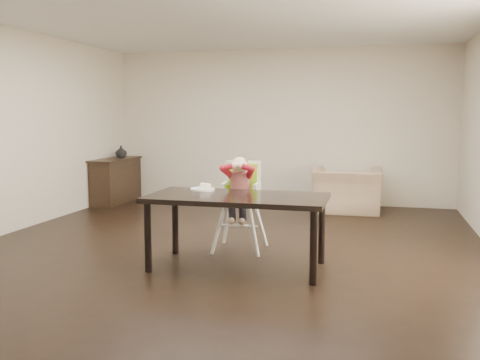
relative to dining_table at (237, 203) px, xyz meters
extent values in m
plane|color=black|center=(-0.34, 0.68, -0.67)|extent=(7.00, 7.00, 0.00)
cube|color=beige|center=(-0.34, 4.18, 0.68)|extent=(6.00, 0.02, 2.70)
cube|color=beige|center=(-0.34, -2.82, 0.68)|extent=(6.00, 0.02, 2.70)
cube|color=white|center=(-0.34, 0.68, 2.03)|extent=(6.00, 7.00, 0.02)
cube|color=black|center=(0.00, 0.00, 0.05)|extent=(1.80, 0.90, 0.05)
cylinder|color=black|center=(-0.82, -0.37, -0.32)|extent=(0.07, 0.07, 0.70)
cylinder|color=black|center=(0.82, -0.37, -0.32)|extent=(0.07, 0.07, 0.70)
cylinder|color=black|center=(-0.82, 0.37, -0.32)|extent=(0.07, 0.07, 0.70)
cylinder|color=black|center=(0.82, 0.37, -0.32)|extent=(0.07, 0.07, 0.70)
cylinder|color=white|center=(-0.35, 0.50, -0.38)|extent=(0.04, 0.04, 0.57)
cylinder|color=white|center=(0.06, 0.51, -0.38)|extent=(0.04, 0.04, 0.57)
cylinder|color=white|center=(-0.36, 0.91, -0.38)|extent=(0.04, 0.04, 0.57)
cylinder|color=white|center=(0.05, 0.92, -0.38)|extent=(0.04, 0.04, 0.57)
cube|color=white|center=(-0.15, 0.71, -0.10)|extent=(0.42, 0.38, 0.05)
cube|color=#91D61B|center=(-0.15, 0.71, -0.06)|extent=(0.33, 0.31, 0.03)
cube|color=white|center=(-0.16, 0.87, 0.14)|extent=(0.41, 0.06, 0.43)
cube|color=#91D61B|center=(-0.16, 0.84, 0.13)|extent=(0.35, 0.03, 0.39)
cube|color=black|center=(-0.22, 0.76, 0.13)|extent=(0.03, 0.19, 0.02)
cube|color=black|center=(-0.09, 0.77, 0.13)|extent=(0.03, 0.19, 0.02)
cylinder|color=#AA1913|center=(-0.15, 0.71, 0.09)|extent=(0.24, 0.24, 0.28)
sphere|color=beige|center=(-0.15, 0.69, 0.32)|extent=(0.19, 0.19, 0.18)
ellipsoid|color=brown|center=(-0.15, 0.72, 0.34)|extent=(0.19, 0.18, 0.14)
sphere|color=beige|center=(-0.19, 0.59, 0.32)|extent=(0.08, 0.08, 0.08)
sphere|color=beige|center=(-0.11, 0.60, 0.32)|extent=(0.08, 0.08, 0.08)
cylinder|color=white|center=(-0.45, 0.25, 0.09)|extent=(0.32, 0.32, 0.02)
torus|color=white|center=(-0.45, 0.25, 0.10)|extent=(0.32, 0.32, 0.01)
imported|color=tan|center=(0.91, 3.48, -0.20)|extent=(1.11, 0.74, 0.95)
cube|color=black|center=(-3.12, 3.38, -0.29)|extent=(0.40, 1.20, 0.76)
cube|color=black|center=(-3.12, 3.38, 0.10)|extent=(0.44, 1.26, 0.03)
imported|color=#99999E|center=(-3.12, 3.61, 0.22)|extent=(0.24, 0.25, 0.20)
camera|label=1|loc=(1.36, -5.16, 0.89)|focal=40.00mm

